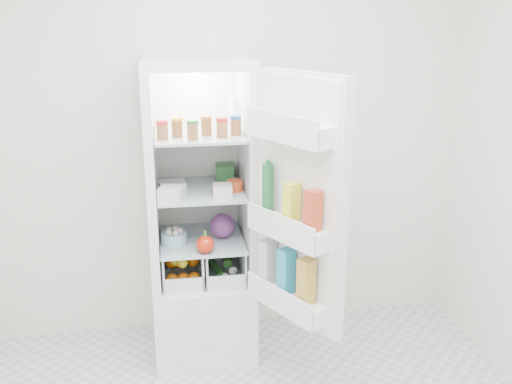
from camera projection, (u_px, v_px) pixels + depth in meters
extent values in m
cube|color=white|center=(228.00, 136.00, 3.56)|extent=(3.00, 0.02, 2.60)
cube|color=silver|center=(204.00, 310.00, 3.58)|extent=(0.60, 0.60, 0.50)
cube|color=silver|center=(196.00, 62.00, 3.11)|extent=(0.60, 0.60, 0.05)
cube|color=silver|center=(197.00, 164.00, 3.57)|extent=(0.60, 0.05, 1.25)
cube|color=silver|center=(152.00, 179.00, 3.27)|extent=(0.05, 0.60, 1.25)
cube|color=silver|center=(247.00, 174.00, 3.35)|extent=(0.05, 0.60, 1.25)
cube|color=white|center=(197.00, 166.00, 3.54)|extent=(0.50, 0.01, 1.25)
sphere|color=white|center=(194.00, 71.00, 3.33)|extent=(0.05, 0.05, 0.05)
cube|color=#A4B9C0|center=(202.00, 239.00, 3.40)|extent=(0.49, 0.53, 0.01)
cube|color=#A4B9C0|center=(200.00, 190.00, 3.31)|extent=(0.49, 0.53, 0.02)
cube|color=#A4B9C0|center=(199.00, 134.00, 3.21)|extent=(0.49, 0.53, 0.02)
cylinder|color=#B21919|center=(162.00, 131.00, 3.04)|extent=(0.06, 0.06, 0.08)
cylinder|color=gold|center=(177.00, 129.00, 3.10)|extent=(0.06, 0.06, 0.08)
cylinder|color=#267226|center=(193.00, 132.00, 3.03)|extent=(0.06, 0.06, 0.08)
cylinder|color=brown|center=(206.00, 128.00, 3.14)|extent=(0.06, 0.06, 0.08)
cylinder|color=#B21919|center=(222.00, 130.00, 3.09)|extent=(0.06, 0.06, 0.08)
cylinder|color=#194C8C|center=(236.00, 127.00, 3.14)|extent=(0.06, 0.06, 0.08)
cylinder|color=white|center=(234.00, 112.00, 3.33)|extent=(0.07, 0.07, 0.18)
cube|color=silver|center=(171.00, 194.00, 3.09)|extent=(0.15, 0.15, 0.08)
cube|color=beige|center=(222.00, 190.00, 3.19)|extent=(0.11, 0.11, 0.06)
cylinder|color=#BF3E1C|center=(235.00, 185.00, 3.27)|extent=(0.10, 0.10, 0.06)
cube|color=silver|center=(172.00, 185.00, 3.32)|extent=(0.16, 0.13, 0.04)
cube|color=#3A7F40|center=(225.00, 171.00, 3.50)|extent=(0.12, 0.16, 0.09)
sphere|color=#5C1F5C|center=(222.00, 226.00, 3.39)|extent=(0.15, 0.15, 0.15)
sphere|color=red|center=(205.00, 244.00, 3.19)|extent=(0.10, 0.10, 0.10)
cylinder|color=#91C7D9|center=(174.00, 238.00, 3.31)|extent=(0.19, 0.19, 0.07)
sphere|color=#E2560B|center=(172.00, 279.00, 3.32)|extent=(0.07, 0.07, 0.07)
sphere|color=#E2560B|center=(183.00, 279.00, 3.33)|extent=(0.07, 0.07, 0.07)
sphere|color=#E2560B|center=(194.00, 278.00, 3.34)|extent=(0.07, 0.07, 0.07)
sphere|color=#E2560B|center=(171.00, 262.00, 3.42)|extent=(0.07, 0.07, 0.07)
sphere|color=#E2560B|center=(182.00, 262.00, 3.43)|extent=(0.07, 0.07, 0.07)
sphere|color=#E2560B|center=(193.00, 261.00, 3.44)|extent=(0.07, 0.07, 0.07)
sphere|color=#E2560B|center=(177.00, 262.00, 3.55)|extent=(0.07, 0.07, 0.07)
sphere|color=yellow|center=(175.00, 261.00, 3.35)|extent=(0.06, 0.06, 0.06)
sphere|color=yellow|center=(187.00, 253.00, 3.47)|extent=(0.06, 0.06, 0.06)
sphere|color=yellow|center=(183.00, 263.00, 3.32)|extent=(0.06, 0.06, 0.06)
cylinder|color=#214818|center=(216.00, 269.00, 3.48)|extent=(0.09, 0.21, 0.05)
cylinder|color=#214818|center=(228.00, 257.00, 3.52)|extent=(0.08, 0.21, 0.05)
sphere|color=white|center=(225.00, 277.00, 3.37)|extent=(0.05, 0.05, 0.05)
sphere|color=white|center=(233.00, 271.00, 3.39)|extent=(0.05, 0.05, 0.05)
cube|color=silver|center=(301.00, 202.00, 2.87)|extent=(0.35, 0.55, 1.30)
cube|color=white|center=(296.00, 204.00, 2.85)|extent=(0.28, 0.49, 1.26)
cube|color=white|center=(289.00, 131.00, 2.70)|extent=(0.34, 0.49, 0.10)
cube|color=white|center=(288.00, 229.00, 2.85)|extent=(0.34, 0.49, 0.10)
cube|color=white|center=(286.00, 301.00, 2.98)|extent=(0.34, 0.49, 0.10)
sphere|color=#B0724F|center=(306.00, 122.00, 2.59)|extent=(0.05, 0.05, 0.05)
sphere|color=#B0724F|center=(294.00, 120.00, 2.65)|extent=(0.05, 0.05, 0.05)
sphere|color=#B0724F|center=(283.00, 117.00, 2.71)|extent=(0.05, 0.05, 0.05)
sphere|color=#B0724F|center=(272.00, 115.00, 2.77)|extent=(0.05, 0.05, 0.05)
cylinder|color=#19592C|center=(268.00, 188.00, 2.91)|extent=(0.06, 0.06, 0.26)
cube|color=#FAF137|center=(291.00, 203.00, 2.78)|extent=(0.09, 0.09, 0.20)
cube|color=#C94523|center=(313.00, 211.00, 2.67)|extent=(0.09, 0.09, 0.20)
cube|color=silver|center=(268.00, 262.00, 3.03)|extent=(0.10, 0.10, 0.24)
cube|color=#289ECA|center=(286.00, 271.00, 2.92)|extent=(0.10, 0.10, 0.24)
cube|color=gold|center=(306.00, 282.00, 2.81)|extent=(0.10, 0.10, 0.24)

